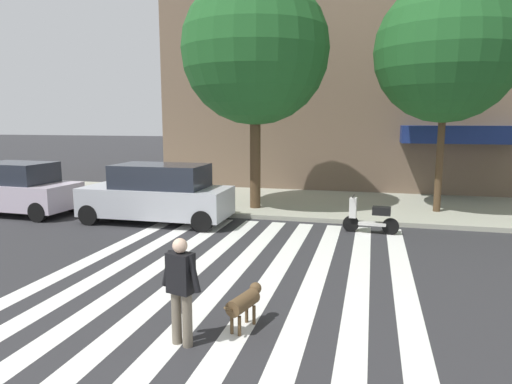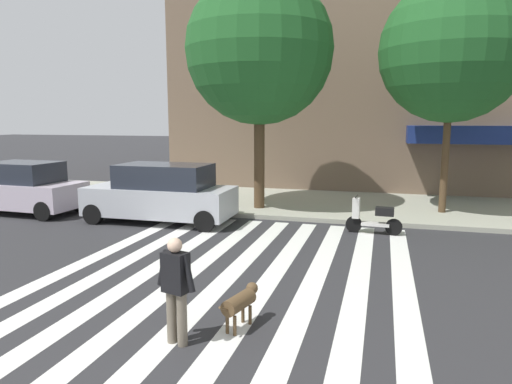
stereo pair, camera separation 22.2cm
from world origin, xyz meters
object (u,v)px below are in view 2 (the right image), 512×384
Objects in this scene: street_tree_middle at (452,50)px; street_tree_nearest at (259,51)px; parked_scooter at (374,218)px; parked_car_near_curb at (21,188)px; pedestrian_dog_walker at (176,285)px; dog_on_leash at (241,301)px; parked_car_behind_first at (161,194)px.

street_tree_nearest is at bearing -171.98° from street_tree_middle.
parked_scooter is 6.43m from street_tree_middle.
parked_car_near_curb is 2.81× the size of pedestrian_dog_walker.
parked_car_near_curb is at bearing 147.29° from dog_on_leash.
street_tree_nearest reaches higher than dog_on_leash.
street_tree_middle is at bearing 65.69° from pedestrian_dog_walker.
dog_on_leash is at bearing -32.71° from parked_car_near_curb.
street_tree_middle is 4.78× the size of pedestrian_dog_walker.
street_tree_nearest is (2.63, 2.53, 4.78)m from parked_car_behind_first.
parked_scooter reaches higher than dog_on_leash.
parked_car_behind_first is 10.70m from street_tree_middle.
parked_scooter is 0.21× the size of street_tree_middle.
parked_car_near_curb is 12.19m from pedestrian_dog_walker.
street_tree_nearest reaches higher than parked_scooter.
street_tree_middle reaches higher than pedestrian_dog_walker.
pedestrian_dog_walker is at bearing -61.29° from parked_car_behind_first.
street_tree_middle is 12.09m from dog_on_leash.
street_tree_middle is 7.45× the size of dog_on_leash.
street_tree_nearest is (-4.12, 2.29, 5.24)m from parked_scooter.
parked_car_near_curb is 5.56m from parked_car_behind_first.
street_tree_nearest is 11.17m from pedestrian_dog_walker.
parked_car_near_curb is 9.84m from street_tree_nearest.
street_tree_nearest is 7.78× the size of dog_on_leash.
parked_car_behind_first is 8.26m from dog_on_leash.
parked_scooter is (12.32, 0.25, -0.41)m from parked_car_near_curb.
street_tree_nearest reaches higher than parked_car_near_curb.
dog_on_leash is (-1.92, -6.93, -0.03)m from parked_scooter.
parked_scooter is 1.55× the size of dog_on_leash.
street_tree_nearest is at bearing 17.19° from parked_car_near_curb.
street_tree_middle is (9.00, 3.43, 4.66)m from parked_car_behind_first.
dog_on_leash is at bearing -76.56° from street_tree_nearest.
street_tree_middle reaches higher than parked_car_near_curb.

